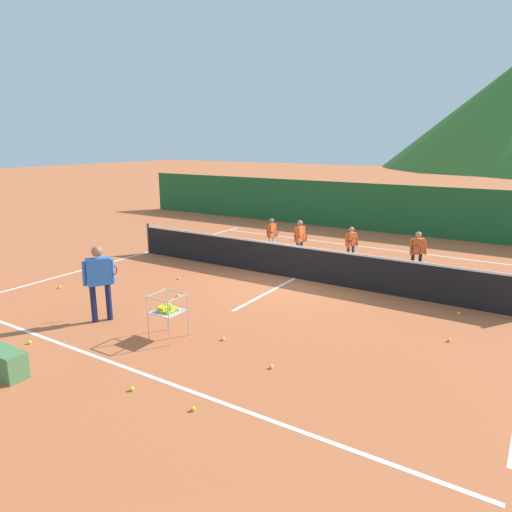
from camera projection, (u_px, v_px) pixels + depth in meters
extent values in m
plane|color=#BC6038|center=(295.00, 278.00, 13.26)|extent=(120.00, 120.00, 0.00)
cube|color=white|center=(125.00, 367.00, 8.05)|extent=(11.77, 0.08, 0.01)
cube|color=white|center=(356.00, 246.00, 17.33)|extent=(11.77, 0.08, 0.01)
cube|color=white|center=(147.00, 252.00, 16.31)|extent=(0.08, 11.32, 0.01)
cube|color=white|center=(295.00, 278.00, 13.26)|extent=(0.08, 6.22, 0.01)
cylinder|color=#333338|center=(149.00, 238.00, 16.11)|extent=(0.08, 0.08, 1.05)
cube|color=black|center=(295.00, 263.00, 13.14)|extent=(11.43, 0.02, 0.92)
cube|color=white|center=(296.00, 246.00, 13.03)|extent=(11.43, 0.03, 0.06)
cylinder|color=#191E4C|center=(94.00, 304.00, 9.98)|extent=(0.12, 0.12, 0.83)
cylinder|color=#191E4C|center=(109.00, 302.00, 10.12)|extent=(0.12, 0.12, 0.83)
cube|color=blue|center=(99.00, 271.00, 9.88)|extent=(0.46, 0.54, 0.58)
sphere|color=#996B4C|center=(97.00, 251.00, 9.77)|extent=(0.23, 0.23, 0.23)
cylinder|color=blue|center=(84.00, 274.00, 9.83)|extent=(0.24, 0.19, 0.57)
cylinder|color=blue|center=(112.00, 271.00, 10.04)|extent=(0.19, 0.17, 0.57)
torus|color=#262628|center=(110.00, 270.00, 10.28)|extent=(0.17, 0.26, 0.29)
cylinder|color=black|center=(112.00, 273.00, 10.07)|extent=(0.20, 0.14, 0.03)
cylinder|color=silver|center=(273.00, 244.00, 16.15)|extent=(0.09, 0.09, 0.62)
cylinder|color=silver|center=(270.00, 246.00, 15.95)|extent=(0.09, 0.09, 0.62)
cube|color=#E55926|center=(271.00, 230.00, 15.92)|extent=(0.18, 0.37, 0.43)
sphere|color=#996B4C|center=(272.00, 221.00, 15.84)|extent=(0.17, 0.17, 0.17)
cylinder|color=#E55926|center=(276.00, 230.00, 16.08)|extent=(0.17, 0.07, 0.42)
cylinder|color=#E55926|center=(269.00, 232.00, 15.74)|extent=(0.13, 0.07, 0.43)
torus|color=#262628|center=(276.00, 233.00, 15.60)|extent=(0.03, 0.29, 0.29)
cylinder|color=black|center=(270.00, 232.00, 15.72)|extent=(0.22, 0.03, 0.03)
cylinder|color=navy|center=(301.00, 251.00, 15.13)|extent=(0.10, 0.10, 0.67)
cylinder|color=navy|center=(297.00, 252.00, 14.92)|extent=(0.10, 0.10, 0.67)
cube|color=#E55926|center=(300.00, 234.00, 14.89)|extent=(0.19, 0.40, 0.47)
sphere|color=#996B4C|center=(300.00, 223.00, 14.80)|extent=(0.19, 0.19, 0.19)
cylinder|color=#E55926|center=(304.00, 234.00, 15.05)|extent=(0.18, 0.07, 0.46)
cylinder|color=#E55926|center=(297.00, 236.00, 14.69)|extent=(0.14, 0.07, 0.46)
torus|color=#262628|center=(305.00, 238.00, 14.55)|extent=(0.02, 0.29, 0.29)
cylinder|color=black|center=(298.00, 237.00, 14.68)|extent=(0.22, 0.03, 0.03)
cylinder|color=navy|center=(353.00, 254.00, 14.81)|extent=(0.09, 0.09, 0.59)
cylinder|color=navy|center=(348.00, 255.00, 14.68)|extent=(0.09, 0.09, 0.59)
cube|color=#E55926|center=(351.00, 239.00, 14.63)|extent=(0.28, 0.39, 0.42)
sphere|color=tan|center=(352.00, 229.00, 14.55)|extent=(0.16, 0.16, 0.16)
cylinder|color=#E55926|center=(357.00, 240.00, 14.71)|extent=(0.17, 0.12, 0.41)
cylinder|color=#E55926|center=(347.00, 241.00, 14.49)|extent=(0.14, 0.10, 0.41)
torus|color=#262628|center=(354.00, 242.00, 14.28)|extent=(0.12, 0.28, 0.29)
cylinder|color=black|center=(348.00, 241.00, 14.47)|extent=(0.22, 0.10, 0.03)
cylinder|color=black|center=(420.00, 264.00, 13.57)|extent=(0.09, 0.09, 0.64)
cylinder|color=black|center=(412.00, 264.00, 13.52)|extent=(0.09, 0.09, 0.64)
cube|color=#E55926|center=(418.00, 246.00, 13.42)|extent=(0.39, 0.39, 0.45)
sphere|color=tan|center=(419.00, 235.00, 13.33)|extent=(0.18, 0.18, 0.18)
cylinder|color=#E55926|center=(425.00, 247.00, 13.42)|extent=(0.17, 0.17, 0.44)
cylinder|color=#E55926|center=(411.00, 248.00, 13.35)|extent=(0.14, 0.14, 0.44)
torus|color=#262628|center=(416.00, 250.00, 13.09)|extent=(0.22, 0.22, 0.29)
cylinder|color=black|center=(412.00, 248.00, 13.33)|extent=(0.17, 0.18, 0.03)
cylinder|color=#B7B7BC|center=(167.00, 310.00, 9.56)|extent=(0.02, 0.02, 0.89)
cylinder|color=#B7B7BC|center=(188.00, 315.00, 9.27)|extent=(0.02, 0.02, 0.89)
cylinder|color=#B7B7BC|center=(148.00, 318.00, 9.10)|extent=(0.02, 0.02, 0.89)
cylinder|color=#B7B7BC|center=(169.00, 324.00, 8.81)|extent=(0.02, 0.02, 0.89)
cube|color=#B7B7BC|center=(168.00, 311.00, 9.16)|extent=(0.56, 0.56, 0.01)
cube|color=#B7B7BC|center=(177.00, 291.00, 9.30)|extent=(0.56, 0.02, 0.02)
cube|color=#B7B7BC|center=(157.00, 299.00, 8.85)|extent=(0.56, 0.02, 0.02)
cube|color=#B7B7BC|center=(157.00, 293.00, 9.22)|extent=(0.02, 0.56, 0.02)
cube|color=#B7B7BC|center=(178.00, 298.00, 8.93)|extent=(0.02, 0.56, 0.02)
sphere|color=yellow|center=(158.00, 310.00, 9.11)|extent=(0.07, 0.07, 0.07)
sphere|color=yellow|center=(161.00, 310.00, 9.17)|extent=(0.07, 0.07, 0.07)
sphere|color=yellow|center=(163.00, 309.00, 9.22)|extent=(0.07, 0.07, 0.07)
sphere|color=yellow|center=(165.00, 308.00, 9.27)|extent=(0.07, 0.07, 0.07)
sphere|color=yellow|center=(168.00, 307.00, 9.32)|extent=(0.07, 0.07, 0.07)
sphere|color=yellow|center=(161.00, 311.00, 9.08)|extent=(0.07, 0.07, 0.07)
sphere|color=yellow|center=(163.00, 310.00, 9.13)|extent=(0.07, 0.07, 0.07)
sphere|color=yellow|center=(165.00, 309.00, 9.18)|extent=(0.07, 0.07, 0.07)
sphere|color=yellow|center=(168.00, 308.00, 9.23)|extent=(0.07, 0.07, 0.07)
sphere|color=yellow|center=(170.00, 307.00, 9.28)|extent=(0.07, 0.07, 0.07)
sphere|color=yellow|center=(163.00, 312.00, 9.04)|extent=(0.07, 0.07, 0.07)
sphere|color=yellow|center=(165.00, 311.00, 9.09)|extent=(0.07, 0.07, 0.07)
sphere|color=yellow|center=(167.00, 310.00, 9.15)|extent=(0.07, 0.07, 0.07)
sphere|color=yellow|center=(170.00, 309.00, 9.20)|extent=(0.07, 0.07, 0.07)
sphere|color=yellow|center=(172.00, 308.00, 9.25)|extent=(0.07, 0.07, 0.07)
sphere|color=yellow|center=(166.00, 313.00, 9.01)|extent=(0.07, 0.07, 0.07)
sphere|color=yellow|center=(168.00, 312.00, 9.06)|extent=(0.07, 0.07, 0.07)
sphere|color=yellow|center=(170.00, 311.00, 9.12)|extent=(0.07, 0.07, 0.07)
sphere|color=yellow|center=(173.00, 310.00, 9.17)|extent=(0.07, 0.07, 0.07)
sphere|color=yellow|center=(175.00, 308.00, 9.23)|extent=(0.07, 0.07, 0.07)
sphere|color=yellow|center=(168.00, 313.00, 8.98)|extent=(0.07, 0.07, 0.07)
sphere|color=yellow|center=(170.00, 312.00, 9.03)|extent=(0.07, 0.07, 0.07)
sphere|color=yellow|center=(173.00, 311.00, 9.08)|extent=(0.07, 0.07, 0.07)
sphere|color=yellow|center=(175.00, 310.00, 9.14)|extent=(0.07, 0.07, 0.07)
sphere|color=yellow|center=(177.00, 309.00, 9.19)|extent=(0.07, 0.07, 0.07)
sphere|color=yellow|center=(158.00, 308.00, 9.10)|extent=(0.07, 0.07, 0.07)
sphere|color=yellow|center=(160.00, 307.00, 9.16)|extent=(0.07, 0.07, 0.07)
sphere|color=yellow|center=(163.00, 306.00, 9.21)|extent=(0.07, 0.07, 0.07)
sphere|color=yellow|center=(165.00, 305.00, 9.26)|extent=(0.07, 0.07, 0.07)
sphere|color=yellow|center=(167.00, 304.00, 9.31)|extent=(0.07, 0.07, 0.07)
sphere|color=yellow|center=(161.00, 309.00, 9.06)|extent=(0.07, 0.07, 0.07)
sphere|color=yellow|center=(163.00, 308.00, 9.11)|extent=(0.07, 0.07, 0.07)
sphere|color=yellow|center=(166.00, 307.00, 9.17)|extent=(0.07, 0.07, 0.07)
sphere|color=yellow|center=(167.00, 306.00, 9.22)|extent=(0.07, 0.07, 0.07)
sphere|color=yellow|center=(170.00, 305.00, 9.28)|extent=(0.07, 0.07, 0.07)
sphere|color=yellow|center=(163.00, 309.00, 9.03)|extent=(0.07, 0.07, 0.07)
sphere|color=yellow|center=(165.00, 308.00, 9.08)|extent=(0.07, 0.07, 0.07)
sphere|color=yellow|center=(168.00, 307.00, 9.14)|extent=(0.07, 0.07, 0.07)
sphere|color=yellow|center=(170.00, 306.00, 9.19)|extent=(0.07, 0.07, 0.07)
sphere|color=yellow|center=(223.00, 339.00, 9.14)|extent=(0.07, 0.07, 0.07)
sphere|color=yellow|center=(59.00, 287.00, 12.36)|extent=(0.07, 0.07, 0.07)
sphere|color=yellow|center=(178.00, 278.00, 13.14)|extent=(0.07, 0.07, 0.07)
sphere|color=yellow|center=(178.00, 296.00, 11.66)|extent=(0.07, 0.07, 0.07)
sphere|color=yellow|center=(30.00, 342.00, 8.98)|extent=(0.07, 0.07, 0.07)
sphere|color=yellow|center=(459.00, 313.00, 10.48)|extent=(0.07, 0.07, 0.07)
sphere|color=yellow|center=(449.00, 340.00, 9.08)|extent=(0.07, 0.07, 0.07)
sphere|color=yellow|center=(271.00, 367.00, 8.01)|extent=(0.07, 0.07, 0.07)
sphere|color=yellow|center=(165.00, 315.00, 10.37)|extent=(0.07, 0.07, 0.07)
sphere|color=yellow|center=(193.00, 409.00, 6.75)|extent=(0.07, 0.07, 0.07)
sphere|color=yellow|center=(132.00, 389.00, 7.30)|extent=(0.07, 0.07, 0.07)
cube|color=#1E5B2D|center=(384.00, 208.00, 19.66)|extent=(25.90, 0.08, 2.06)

